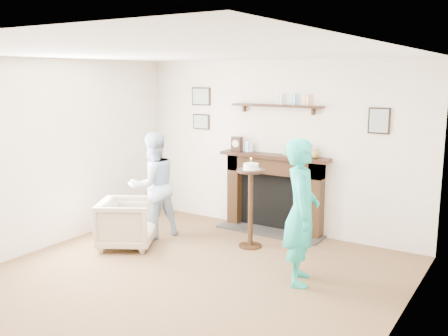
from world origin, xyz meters
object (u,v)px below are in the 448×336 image
Objects in this scene: armchair at (128,246)px; pedestal_table at (251,193)px; man at (154,236)px; woman at (299,282)px.

armchair is 0.59× the size of pedestal_table.
woman reaches higher than man.
pedestal_table is at bearing -87.59° from armchair.
man is 1.61m from pedestal_table.
pedestal_table is at bearing 126.45° from man.
armchair is 0.53m from man.
pedestal_table is (-1.04, 0.72, 0.75)m from woman.
armchair is at bearing -147.84° from pedestal_table.
pedestal_table is (1.38, 0.35, 0.75)m from man.
pedestal_table is at bearing 32.13° from woman.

